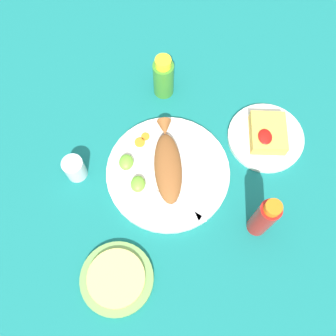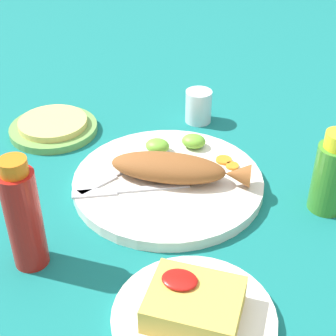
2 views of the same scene
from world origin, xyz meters
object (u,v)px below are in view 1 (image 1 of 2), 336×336
(hot_sauce_bottle_green, at_px, (163,77))
(side_plate_fries, at_px, (265,137))
(fried_fish, at_px, (168,164))
(fork_far, at_px, (172,202))
(salt_cup, at_px, (75,169))
(hot_sauce_bottle_red, at_px, (264,218))
(fork_near, at_px, (190,193))
(main_plate, at_px, (168,172))
(tortilla_plate, at_px, (117,279))

(hot_sauce_bottle_green, xyz_separation_m, side_plate_fries, (0.14, 0.27, -0.06))
(fried_fish, distance_m, fork_far, 0.10)
(hot_sauce_bottle_green, xyz_separation_m, salt_cup, (0.26, -0.21, -0.03))
(hot_sauce_bottle_red, height_order, hot_sauce_bottle_green, hot_sauce_bottle_red)
(fork_near, bearing_deg, side_plate_fries, 105.10)
(fried_fish, xyz_separation_m, hot_sauce_bottle_red, (0.14, 0.22, 0.04))
(fried_fish, relative_size, hot_sauce_bottle_green, 1.71)
(main_plate, height_order, side_plate_fries, main_plate)
(fried_fish, height_order, hot_sauce_bottle_green, hot_sauce_bottle_green)
(fried_fish, distance_m, hot_sauce_bottle_red, 0.26)
(hot_sauce_bottle_green, distance_m, salt_cup, 0.33)
(side_plate_fries, relative_size, tortilla_plate, 1.19)
(side_plate_fries, bearing_deg, fork_far, -51.88)
(fried_fish, xyz_separation_m, hot_sauce_bottle_green, (-0.24, -0.02, 0.02))
(fork_far, relative_size, side_plate_fries, 0.84)
(fork_near, distance_m, side_plate_fries, 0.26)
(main_plate, height_order, tortilla_plate, main_plate)
(fork_far, height_order, hot_sauce_bottle_green, hot_sauce_bottle_green)
(main_plate, distance_m, fried_fish, 0.03)
(fork_far, relative_size, salt_cup, 2.58)
(hot_sauce_bottle_green, bearing_deg, salt_cup, -39.35)
(fork_far, distance_m, hot_sauce_bottle_red, 0.22)
(fork_far, bearing_deg, main_plate, 128.53)
(fork_far, distance_m, side_plate_fries, 0.31)
(hot_sauce_bottle_green, height_order, side_plate_fries, hot_sauce_bottle_green)
(hot_sauce_bottle_red, height_order, tortilla_plate, hot_sauce_bottle_red)
(hot_sauce_bottle_red, relative_size, salt_cup, 2.59)
(salt_cup, distance_m, side_plate_fries, 0.50)
(salt_cup, distance_m, tortilla_plate, 0.28)
(fork_near, relative_size, side_plate_fries, 0.87)
(tortilla_plate, bearing_deg, hot_sauce_bottle_red, 112.28)
(fried_fish, height_order, fork_near, fried_fish)
(salt_cup, bearing_deg, fork_far, 72.79)
(main_plate, distance_m, fork_far, 0.08)
(hot_sauce_bottle_red, xyz_separation_m, tortilla_plate, (0.13, -0.32, -0.07))
(salt_cup, bearing_deg, fried_fish, 94.32)
(fork_near, relative_size, hot_sauce_bottle_green, 1.30)
(tortilla_plate, bearing_deg, side_plate_fries, 135.77)
(fork_near, xyz_separation_m, hot_sauce_bottle_red, (0.07, 0.16, 0.06))
(fried_fish, bearing_deg, salt_cup, -92.04)
(main_plate, bearing_deg, hot_sauce_bottle_green, -175.37)
(main_plate, relative_size, fried_fish, 1.35)
(hot_sauce_bottle_red, distance_m, side_plate_fries, 0.25)
(fork_near, height_order, tortilla_plate, fork_near)
(fried_fish, relative_size, salt_cup, 3.54)
(main_plate, bearing_deg, salt_cup, -88.43)
(fried_fish, relative_size, side_plate_fries, 1.15)
(fork_near, bearing_deg, tortilla_plate, -63.13)
(hot_sauce_bottle_green, height_order, tortilla_plate, hot_sauce_bottle_green)
(salt_cup, bearing_deg, side_plate_fries, 103.33)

